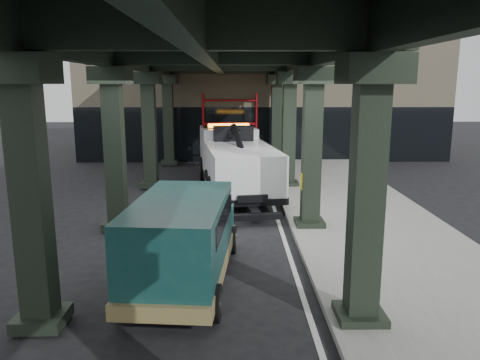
{
  "coord_description": "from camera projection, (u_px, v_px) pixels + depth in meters",
  "views": [
    {
      "loc": [
        0.21,
        -12.14,
        4.5
      ],
      "look_at": [
        0.4,
        1.49,
        1.7
      ],
      "focal_mm": 35.0,
      "sensor_mm": 36.0,
      "label": 1
    }
  ],
  "objects": [
    {
      "name": "ground",
      "position": [
        226.0,
        252.0,
        12.79
      ],
      "size": [
        90.0,
        90.0,
        0.0
      ],
      "primitive_type": "plane",
      "color": "black",
      "rests_on": "ground"
    },
    {
      "name": "sidewalk",
      "position": [
        369.0,
        227.0,
        14.79
      ],
      "size": [
        5.0,
        40.0,
        0.15
      ],
      "primitive_type": "cube",
      "color": "gray",
      "rests_on": "ground"
    },
    {
      "name": "lane_stripe",
      "position": [
        281.0,
        229.0,
        14.77
      ],
      "size": [
        0.12,
        38.0,
        0.01
      ],
      "primitive_type": "cube",
      "color": "silver",
      "rests_on": "ground"
    },
    {
      "name": "viaduct",
      "position": [
        212.0,
        51.0,
        13.64
      ],
      "size": [
        7.4,
        32.0,
        6.4
      ],
      "color": "black",
      "rests_on": "ground"
    },
    {
      "name": "building",
      "position": [
        260.0,
        92.0,
        31.6
      ],
      "size": [
        22.0,
        10.0,
        8.0
      ],
      "primitive_type": "cube",
      "color": "#C6B793",
      "rests_on": "ground"
    },
    {
      "name": "scaffolding",
      "position": [
        230.0,
        127.0,
        26.71
      ],
      "size": [
        3.08,
        0.88,
        4.0
      ],
      "color": "red",
      "rests_on": "ground"
    },
    {
      "name": "tow_truck",
      "position": [
        234.0,
        159.0,
        19.78
      ],
      "size": [
        3.54,
        8.99,
        2.87
      ],
      "rotation": [
        0.0,
        0.0,
        0.14
      ],
      "color": "black",
      "rests_on": "ground"
    },
    {
      "name": "towed_van",
      "position": [
        183.0,
        238.0,
        10.48
      ],
      "size": [
        2.41,
        5.24,
        2.07
      ],
      "rotation": [
        0.0,
        0.0,
        -0.08
      ],
      "color": "#113D3B",
      "rests_on": "ground"
    }
  ]
}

